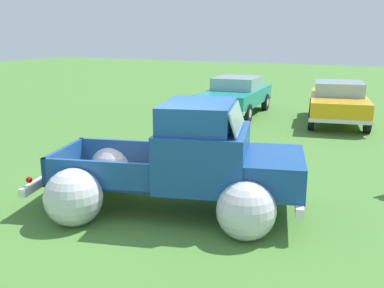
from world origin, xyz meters
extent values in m
plane|color=#477A33|center=(0.00, 0.00, 0.00)|extent=(80.00, 80.00, 0.00)
cylinder|color=black|center=(1.14, 1.25, 0.38)|extent=(0.79, 0.43, 0.76)
cylinder|color=silver|center=(1.14, 1.25, 0.38)|extent=(0.39, 0.32, 0.34)
cylinder|color=black|center=(1.64, -0.42, 0.38)|extent=(0.79, 0.43, 0.76)
cylinder|color=silver|center=(1.64, -0.42, 0.38)|extent=(0.39, 0.32, 0.34)
cylinder|color=black|center=(-1.54, 0.45, 0.38)|extent=(0.79, 0.43, 0.76)
cylinder|color=silver|center=(-1.54, 0.45, 0.38)|extent=(0.39, 0.32, 0.34)
cylinder|color=black|center=(-1.04, -1.22, 0.38)|extent=(0.79, 0.43, 0.76)
cylinder|color=silver|center=(-1.04, -1.22, 0.38)|extent=(0.39, 0.32, 0.34)
sphere|color=silver|center=(-1.56, 0.49, 0.44)|extent=(1.19, 1.19, 0.96)
sphere|color=silver|center=(-1.03, -1.27, 0.44)|extent=(1.19, 1.19, 0.96)
cube|color=olive|center=(-0.91, -0.27, 0.54)|extent=(2.41, 2.06, 0.04)
cube|color=#19478C|center=(-1.12, 0.43, 0.77)|extent=(1.99, 0.66, 0.50)
cube|color=#19478C|center=(-0.70, -0.97, 0.77)|extent=(1.99, 0.66, 0.50)
cube|color=#19478C|center=(0.03, 0.01, 0.77)|extent=(0.52, 1.50, 0.50)
cube|color=#19478C|center=(-1.85, -0.55, 0.77)|extent=(0.52, 1.50, 0.50)
cube|color=#19478C|center=(0.62, 0.19, 0.99)|extent=(1.88, 2.04, 0.95)
cube|color=#19478C|center=(0.53, 0.16, 1.70)|extent=(1.54, 1.80, 0.45)
cube|color=#8CADB7|center=(1.14, 0.34, 1.68)|extent=(0.56, 1.44, 0.38)
cube|color=#19478C|center=(1.63, 0.49, 0.80)|extent=(1.66, 1.91, 0.55)
sphere|color=silver|center=(1.13, 1.28, 0.42)|extent=(1.14, 1.14, 0.92)
sphere|color=silver|center=(1.65, -0.45, 0.42)|extent=(1.14, 1.14, 0.92)
cube|color=silver|center=(-2.15, -0.64, 0.46)|extent=(0.68, 1.93, 0.14)
cube|color=silver|center=(2.15, 0.64, 0.46)|extent=(0.68, 1.93, 0.14)
sphere|color=red|center=(-2.33, 0.13, 0.64)|extent=(0.14, 0.14, 0.11)
sphere|color=red|center=(-1.88, -1.39, 0.64)|extent=(0.14, 0.14, 0.11)
cylinder|color=black|center=(-1.47, 7.96, 0.33)|extent=(0.27, 0.68, 0.66)
cylinder|color=silver|center=(-1.47, 7.96, 0.33)|extent=(0.24, 0.32, 0.30)
cylinder|color=black|center=(-3.17, 7.79, 0.33)|extent=(0.27, 0.68, 0.66)
cylinder|color=silver|center=(-3.17, 7.79, 0.33)|extent=(0.24, 0.32, 0.30)
cylinder|color=black|center=(-1.77, 10.82, 0.33)|extent=(0.27, 0.68, 0.66)
cylinder|color=silver|center=(-1.77, 10.82, 0.33)|extent=(0.24, 0.32, 0.30)
cylinder|color=black|center=(-3.47, 10.65, 0.33)|extent=(0.27, 0.68, 0.66)
cylinder|color=silver|center=(-3.47, 10.65, 0.33)|extent=(0.24, 0.32, 0.30)
cube|color=teal|center=(-2.47, 9.30, 0.71)|extent=(2.28, 4.66, 0.55)
cube|color=#8CADB7|center=(-2.49, 9.48, 1.21)|extent=(1.77, 2.04, 0.45)
cube|color=silver|center=(-2.70, 11.50, 0.45)|extent=(1.89, 0.29, 0.12)
cube|color=silver|center=(-2.24, 7.11, 0.45)|extent=(1.89, 0.29, 0.12)
cylinder|color=black|center=(2.44, 8.21, 0.33)|extent=(0.33, 0.69, 0.66)
cylinder|color=silver|center=(2.44, 8.21, 0.33)|extent=(0.27, 0.33, 0.30)
cylinder|color=black|center=(0.77, 7.85, 0.33)|extent=(0.33, 0.69, 0.66)
cylinder|color=silver|center=(0.77, 7.85, 0.33)|extent=(0.27, 0.33, 0.30)
cylinder|color=black|center=(1.88, 10.83, 0.33)|extent=(0.33, 0.69, 0.66)
cylinder|color=silver|center=(1.88, 10.83, 0.33)|extent=(0.27, 0.33, 0.30)
cylinder|color=black|center=(0.21, 10.47, 0.33)|extent=(0.33, 0.69, 0.66)
cylinder|color=silver|center=(0.21, 10.47, 0.33)|extent=(0.27, 0.33, 0.30)
cube|color=#F2A819|center=(1.32, 9.34, 0.71)|extent=(2.66, 4.49, 0.55)
cube|color=#8CADB7|center=(1.29, 9.50, 1.21)|extent=(1.92, 2.06, 0.45)
cube|color=silver|center=(0.89, 11.35, 0.45)|extent=(1.86, 0.49, 0.12)
cube|color=silver|center=(1.75, 7.33, 0.45)|extent=(1.86, 0.49, 0.12)
camera|label=1|loc=(3.77, -6.30, 3.02)|focal=40.87mm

